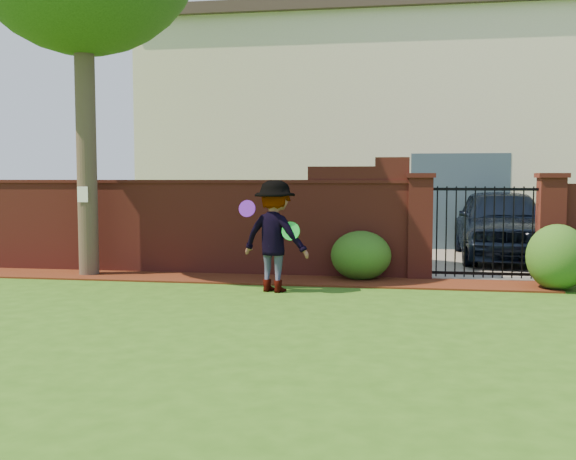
% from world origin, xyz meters
% --- Properties ---
extents(ground, '(80.00, 80.00, 0.01)m').
position_xyz_m(ground, '(0.00, 0.00, -0.01)').
color(ground, '#2B5715').
rests_on(ground, ground).
extents(mulch_bed, '(11.10, 1.08, 0.03)m').
position_xyz_m(mulch_bed, '(-0.95, 3.34, 0.01)').
color(mulch_bed, '#3E170B').
rests_on(mulch_bed, ground).
extents(brick_wall, '(8.70, 0.31, 2.16)m').
position_xyz_m(brick_wall, '(-2.01, 4.00, 0.93)').
color(brick_wall, maroon).
rests_on(brick_wall, ground).
extents(pillar_left, '(0.50, 0.50, 1.88)m').
position_xyz_m(pillar_left, '(2.40, 4.00, 0.96)').
color(pillar_left, maroon).
rests_on(pillar_left, ground).
extents(pillar_right, '(0.50, 0.50, 1.88)m').
position_xyz_m(pillar_right, '(4.60, 4.00, 0.96)').
color(pillar_right, maroon).
rests_on(pillar_right, ground).
extents(iron_gate, '(1.78, 0.03, 1.60)m').
position_xyz_m(iron_gate, '(3.50, 4.00, 0.85)').
color(iron_gate, black).
rests_on(iron_gate, ground).
extents(driveway, '(3.20, 8.00, 0.01)m').
position_xyz_m(driveway, '(3.50, 8.00, 0.01)').
color(driveway, slate).
rests_on(driveway, ground).
extents(house, '(12.40, 6.40, 6.30)m').
position_xyz_m(house, '(1.00, 12.00, 3.16)').
color(house, '#F4ECCC').
rests_on(house, ground).
extents(car, '(1.99, 4.71, 1.59)m').
position_xyz_m(car, '(4.25, 7.00, 0.79)').
color(car, black).
rests_on(car, ground).
extents(paper_notice, '(0.20, 0.01, 0.28)m').
position_xyz_m(paper_notice, '(-3.60, 3.21, 1.50)').
color(paper_notice, white).
rests_on(paper_notice, tree).
extents(shrub_left, '(1.06, 1.06, 0.87)m').
position_xyz_m(shrub_left, '(1.37, 3.69, 0.43)').
color(shrub_left, '#1C5018').
rests_on(shrub_left, ground).
extents(shrub_middle, '(0.97, 0.97, 1.06)m').
position_xyz_m(shrub_middle, '(4.54, 3.14, 0.53)').
color(shrub_middle, '#1C5018').
rests_on(shrub_middle, ground).
extents(man, '(1.29, 1.00, 1.76)m').
position_xyz_m(man, '(0.09, 2.24, 0.88)').
color(man, gray).
rests_on(man, ground).
extents(frisbee_purple, '(0.27, 0.10, 0.27)m').
position_xyz_m(frisbee_purple, '(-0.30, 2.10, 1.32)').
color(frisbee_purple, '#6B1FC4').
rests_on(frisbee_purple, man).
extents(frisbee_green, '(0.30, 0.11, 0.29)m').
position_xyz_m(frisbee_green, '(0.39, 2.09, 0.98)').
color(frisbee_green, green).
rests_on(frisbee_green, man).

